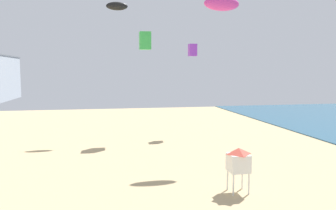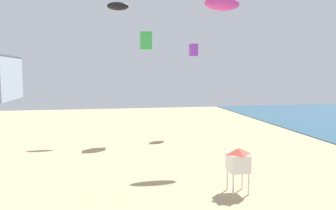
{
  "view_description": "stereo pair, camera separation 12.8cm",
  "coord_description": "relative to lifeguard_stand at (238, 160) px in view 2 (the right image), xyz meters",
  "views": [
    {
      "loc": [
        0.67,
        -0.91,
        6.81
      ],
      "look_at": [
        4.53,
        19.38,
        4.7
      ],
      "focal_mm": 35.49,
      "sensor_mm": 36.0,
      "label": 1
    },
    {
      "loc": [
        0.79,
        -0.93,
        6.81
      ],
      "look_at": [
        4.53,
        19.38,
        4.7
      ],
      "focal_mm": 35.49,
      "sensor_mm": 36.0,
      "label": 2
    }
  ],
  "objects": [
    {
      "name": "kite_purple_box",
      "position": [
        2.17,
        18.19,
        7.26
      ],
      "size": [
        0.83,
        0.83,
        1.31
      ],
      "color": "purple"
    },
    {
      "name": "lifeguard_stand",
      "position": [
        0.0,
        0.0,
        0.0
      ],
      "size": [
        1.1,
        1.1,
        2.55
      ],
      "rotation": [
        0.0,
        0.0,
        -0.03
      ],
      "color": "white",
      "rests_on": "ground"
    },
    {
      "name": "kite_magenta_parafoil",
      "position": [
        1.79,
        8.14,
        10.21
      ],
      "size": [
        2.85,
        0.79,
        1.11
      ],
      "color": "#DB3D9E"
    },
    {
      "name": "kite_green_box",
      "position": [
        -3.24,
        16.38,
        8.01
      ],
      "size": [
        1.11,
        1.11,
        1.74
      ],
      "color": "green"
    },
    {
      "name": "kite_black_parafoil",
      "position": [
        -5.88,
        18.8,
        11.75
      ],
      "size": [
        2.25,
        0.62,
        0.87
      ],
      "color": "black"
    }
  ]
}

